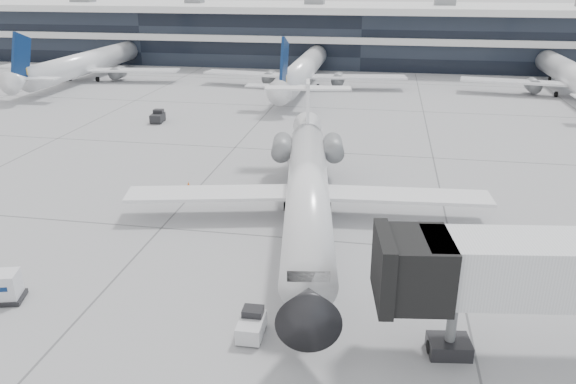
# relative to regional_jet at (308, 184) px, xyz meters

# --- Properties ---
(ground) EXTENTS (220.00, 220.00, 0.00)m
(ground) POSITION_rel_regional_jet_xyz_m (0.08, -3.64, -2.61)
(ground) COLOR #98989A
(ground) RESTS_ON ground
(terminal) EXTENTS (170.00, 22.00, 10.00)m
(terminal) POSITION_rel_regional_jet_xyz_m (0.08, 78.36, 2.39)
(terminal) COLOR black
(terminal) RESTS_ON ground
(bg_jet_left) EXTENTS (32.00, 40.00, 9.60)m
(bg_jet_left) POSITION_rel_regional_jet_xyz_m (-44.92, 51.36, -2.61)
(bg_jet_left) COLOR white
(bg_jet_left) RESTS_ON ground
(bg_jet_center) EXTENTS (32.00, 40.00, 9.60)m
(bg_jet_center) POSITION_rel_regional_jet_xyz_m (-7.92, 51.36, -2.61)
(bg_jet_center) COLOR white
(bg_jet_center) RESTS_ON ground
(bg_jet_right) EXTENTS (32.00, 40.00, 9.60)m
(bg_jet_right) POSITION_rel_regional_jet_xyz_m (32.08, 51.36, -2.61)
(bg_jet_right) COLOR white
(bg_jet_right) RESTS_ON ground
(regional_jet) EXTENTS (26.52, 33.09, 7.65)m
(regional_jet) POSITION_rel_regional_jet_xyz_m (0.00, 0.00, 0.00)
(regional_jet) COLOR white
(regional_jet) RESTS_ON ground
(baggage_tug) EXTENTS (1.24, 2.05, 1.29)m
(baggage_tug) POSITION_rel_regional_jet_xyz_m (-0.67, -14.79, -2.03)
(baggage_tug) COLOR silver
(baggage_tug) RESTS_ON ground
(cargo_uld) EXTENTS (2.39, 2.02, 1.67)m
(cargo_uld) POSITION_rel_regional_jet_xyz_m (-14.79, -14.09, -1.77)
(cargo_uld) COLOR black
(cargo_uld) RESTS_ON ground
(traffic_cone) EXTENTS (0.38, 0.38, 0.49)m
(traffic_cone) POSITION_rel_regional_jet_xyz_m (-10.75, 4.48, -2.38)
(traffic_cone) COLOR orange
(traffic_cone) RESTS_ON ground
(far_tug) EXTENTS (1.57, 2.41, 1.46)m
(far_tug) POSITION_rel_regional_jet_xyz_m (-21.89, 25.16, -1.96)
(far_tug) COLOR black
(far_tug) RESTS_ON ground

